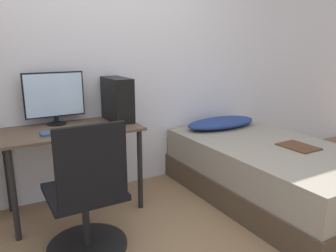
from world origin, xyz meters
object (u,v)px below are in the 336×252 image
object	(u,v)px
office_chair	(88,206)
monitor	(55,97)
bed	(268,171)
keyboard	(65,132)
pc_tower	(117,99)

from	to	relation	value
office_chair	monitor	world-z (taller)	monitor
bed	keyboard	bearing A→B (deg)	162.32
office_chair	keyboard	distance (m)	0.67
office_chair	pc_tower	xyz separation A→B (m)	(0.53, 0.75, 0.57)
pc_tower	keyboard	bearing A→B (deg)	-158.82
bed	pc_tower	xyz separation A→B (m)	(-1.18, 0.75, 0.67)
monitor	pc_tower	world-z (taller)	monitor
office_chair	monitor	xyz separation A→B (m)	(0.01, 0.87, 0.62)
monitor	pc_tower	distance (m)	0.53
office_chair	bed	bearing A→B (deg)	0.12
bed	monitor	size ratio (longest dim) A/B	3.88
keyboard	pc_tower	bearing A→B (deg)	21.18
office_chair	bed	size ratio (longest dim) A/B	0.49
office_chair	bed	world-z (taller)	office_chair
keyboard	monitor	bearing A→B (deg)	88.54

